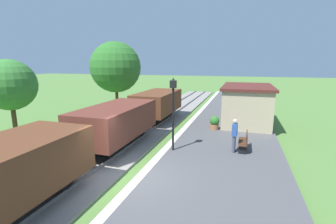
{
  "coord_description": "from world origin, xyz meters",
  "views": [
    {
      "loc": [
        4.07,
        -7.81,
        4.64
      ],
      "look_at": [
        -0.09,
        5.32,
        1.79
      ],
      "focal_mm": 25.36,
      "sensor_mm": 36.0,
      "label": 1
    }
  ],
  "objects": [
    {
      "name": "tree_trackside_mid",
      "position": [
        -9.84,
        3.34,
        3.29
      ],
      "size": [
        3.19,
        3.19,
        4.89
      ],
      "color": "#4C3823",
      "rests_on": "ground"
    },
    {
      "name": "bench_near_hut",
      "position": [
        4.3,
        4.39,
        0.72
      ],
      "size": [
        0.42,
        1.5,
        0.91
      ],
      "color": "#422819",
      "rests_on": "platform_slab"
    },
    {
      "name": "tree_trackside_far",
      "position": [
        -7.16,
        11.75,
        4.26
      ],
      "size": [
        4.61,
        4.61,
        6.57
      ],
      "color": "#4C3823",
      "rests_on": "ground"
    },
    {
      "name": "rail_far",
      "position": [
        -3.12,
        0.0,
        0.19
      ],
      "size": [
        0.07,
        60.0,
        0.14
      ],
      "primitive_type": "cube",
      "color": "slate",
      "rests_on": "track_ballast"
    },
    {
      "name": "potted_planter",
      "position": [
        2.39,
        7.86,
        0.72
      ],
      "size": [
        0.64,
        0.64,
        0.92
      ],
      "color": "#9E6642",
      "rests_on": "platform_slab"
    },
    {
      "name": "freight_train",
      "position": [
        -2.4,
        3.25,
        1.4
      ],
      "size": [
        2.5,
        19.4,
        2.12
      ],
      "color": "brown",
      "rests_on": "rail_near"
    },
    {
      "name": "track_ballast",
      "position": [
        -2.4,
        0.0,
        0.06
      ],
      "size": [
        3.8,
        60.0,
        0.12
      ],
      "primitive_type": "cube",
      "color": "gray",
      "rests_on": "ground"
    },
    {
      "name": "lamp_post_near",
      "position": [
        0.82,
        3.29,
        2.8
      ],
      "size": [
        0.28,
        0.28,
        3.7
      ],
      "color": "black",
      "rests_on": "platform_slab"
    },
    {
      "name": "platform_slab",
      "position": [
        3.2,
        0.0,
        0.12
      ],
      "size": [
        6.0,
        60.0,
        0.25
      ],
      "primitive_type": "cube",
      "color": "#4C4C4F",
      "rests_on": "ground"
    },
    {
      "name": "ground_plane",
      "position": [
        0.0,
        0.0,
        0.0
      ],
      "size": [
        160.0,
        160.0,
        0.0
      ],
      "primitive_type": "plane",
      "color": "#517A38"
    },
    {
      "name": "platform_edge_stripe",
      "position": [
        0.4,
        0.0,
        0.25
      ],
      "size": [
        0.36,
        60.0,
        0.01
      ],
      "primitive_type": "cube",
      "color": "silver",
      "rests_on": "platform_slab"
    },
    {
      "name": "rail_near",
      "position": [
        -1.68,
        0.0,
        0.19
      ],
      "size": [
        0.07,
        60.0,
        0.14
      ],
      "primitive_type": "cube",
      "color": "slate",
      "rests_on": "track_ballast"
    },
    {
      "name": "person_waiting",
      "position": [
        3.81,
        3.92,
        1.18
      ],
      "size": [
        0.27,
        0.4,
        1.71
      ],
      "rotation": [
        0.0,
        0.0,
        3.06
      ],
      "color": "#474C66",
      "rests_on": "platform_slab"
    },
    {
      "name": "station_hut",
      "position": [
        4.4,
        10.51,
        1.65
      ],
      "size": [
        3.5,
        5.8,
        2.78
      ],
      "color": "tan",
      "rests_on": "platform_slab"
    }
  ]
}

